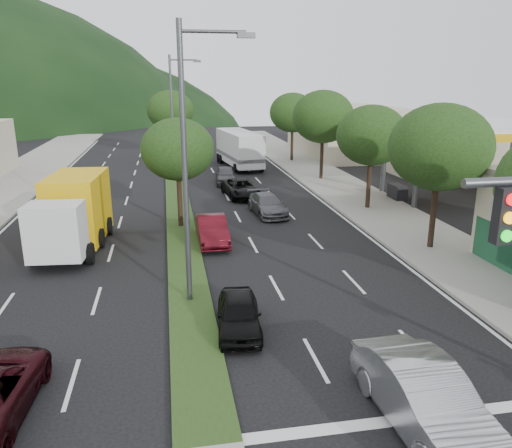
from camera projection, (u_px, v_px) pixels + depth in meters
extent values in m
cube|color=gray|center=(347.00, 192.00, 37.03)|extent=(5.00, 90.00, 0.15)
cube|color=#1F3413|center=(176.00, 190.00, 37.75)|extent=(1.60, 56.00, 0.12)
cube|color=black|center=(504.00, 216.00, 9.07)|extent=(0.35, 0.25, 1.05)
cube|color=silver|center=(457.00, 127.00, 33.93)|extent=(12.00, 8.00, 0.50)
cube|color=#D59D0B|center=(457.00, 132.00, 34.03)|extent=(12.20, 8.20, 0.50)
cylinder|color=#47494C|center=(417.00, 174.00, 31.64)|extent=(0.36, 0.36, 4.60)
cylinder|color=#47494C|center=(384.00, 162.00, 36.36)|extent=(0.36, 0.36, 4.60)
cylinder|color=#47494C|center=(483.00, 159.00, 37.72)|extent=(0.36, 0.36, 4.60)
cube|color=black|center=(397.00, 193.00, 34.49)|extent=(0.80, 1.60, 1.10)
cube|color=black|center=(501.00, 188.00, 35.85)|extent=(0.80, 1.60, 1.10)
cube|color=#B0AA8C|center=(349.00, 131.00, 55.48)|extent=(10.00, 16.00, 5.20)
cylinder|color=black|center=(434.00, 209.00, 24.11)|extent=(0.28, 0.28, 3.81)
ellipsoid|color=black|center=(440.00, 147.00, 23.27)|extent=(4.80, 4.80, 4.08)
cylinder|color=black|center=(369.00, 180.00, 31.70)|extent=(0.28, 0.28, 3.58)
ellipsoid|color=black|center=(372.00, 135.00, 30.92)|extent=(4.40, 4.40, 3.74)
cylinder|color=black|center=(322.00, 155.00, 41.11)|extent=(0.28, 0.28, 3.92)
ellipsoid|color=black|center=(323.00, 117.00, 40.25)|extent=(5.00, 5.00, 4.25)
cylinder|color=black|center=(292.00, 142.00, 50.59)|extent=(0.28, 0.28, 3.70)
ellipsoid|color=black|center=(293.00, 113.00, 49.78)|extent=(4.60, 4.60, 3.91)
cylinder|color=black|center=(180.00, 197.00, 27.81)|extent=(0.28, 0.28, 3.36)
ellipsoid|color=black|center=(178.00, 149.00, 27.08)|extent=(4.00, 4.00, 3.40)
cylinder|color=black|center=(172.00, 139.00, 52.33)|extent=(0.28, 0.28, 3.81)
ellipsoid|color=black|center=(170.00, 110.00, 51.49)|extent=(4.80, 4.80, 4.08)
cylinder|color=#47494C|center=(185.00, 171.00, 17.47)|extent=(0.20, 0.20, 10.00)
cylinder|color=#47494C|center=(213.00, 32.00, 16.37)|extent=(2.20, 0.12, 0.12)
cube|color=#47494C|center=(246.00, 35.00, 16.59)|extent=(0.60, 0.25, 0.18)
cylinder|color=#47494C|center=(172.00, 118.00, 41.10)|extent=(0.20, 0.20, 10.00)
cylinder|color=#47494C|center=(183.00, 60.00, 40.00)|extent=(2.20, 0.12, 0.12)
cube|color=#47494C|center=(197.00, 61.00, 40.22)|extent=(0.60, 0.25, 0.18)
imported|color=#9C9FA4|center=(424.00, 398.00, 11.86)|extent=(1.98, 4.97, 1.61)
imported|color=black|center=(239.00, 314.00, 16.55)|extent=(1.75, 3.64, 1.20)
imported|color=#525257|center=(267.00, 205.00, 30.90)|extent=(2.13, 4.45, 1.25)
imported|color=#4E0D15|center=(212.00, 230.00, 25.50)|extent=(1.49, 4.17, 1.37)
imported|color=black|center=(241.00, 188.00, 35.47)|extent=(2.56, 4.72, 1.26)
imported|color=#47464B|center=(226.00, 175.00, 40.10)|extent=(1.91, 4.10, 1.36)
cube|color=silver|center=(56.00, 231.00, 21.72)|extent=(2.48, 1.91, 2.47)
cube|color=#DDAB0B|center=(78.00, 207.00, 25.49)|extent=(2.84, 4.70, 3.33)
cube|color=black|center=(77.00, 237.00, 25.04)|extent=(2.66, 6.38, 0.32)
cylinder|color=black|center=(90.00, 254.00, 22.61)|extent=(0.40, 0.99, 0.97)
cylinder|color=black|center=(34.00, 256.00, 22.38)|extent=(0.40, 0.99, 0.97)
cylinder|color=black|center=(100.00, 238.00, 24.84)|extent=(0.40, 0.99, 0.97)
cylinder|color=black|center=(49.00, 240.00, 24.62)|extent=(0.40, 0.99, 0.97)
cylinder|color=black|center=(109.00, 226.00, 26.88)|extent=(0.40, 0.99, 0.97)
cylinder|color=black|center=(61.00, 227.00, 26.65)|extent=(0.40, 0.99, 0.97)
cube|color=silver|center=(239.00, 147.00, 47.36)|extent=(3.48, 8.99, 2.92)
cube|color=#5D5E62|center=(239.00, 155.00, 47.56)|extent=(3.54, 8.99, 0.34)
cylinder|color=black|center=(219.00, 158.00, 50.63)|extent=(0.44, 0.91, 0.88)
cylinder|color=black|center=(242.00, 157.00, 51.32)|extent=(0.44, 0.91, 0.88)
cylinder|color=black|center=(221.00, 159.00, 49.67)|extent=(0.44, 0.91, 0.88)
cylinder|color=black|center=(244.00, 158.00, 50.36)|extent=(0.44, 0.91, 0.88)
cylinder|color=black|center=(236.00, 168.00, 44.53)|extent=(0.44, 0.91, 0.88)
cylinder|color=black|center=(261.00, 167.00, 45.22)|extent=(0.44, 0.91, 0.88)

